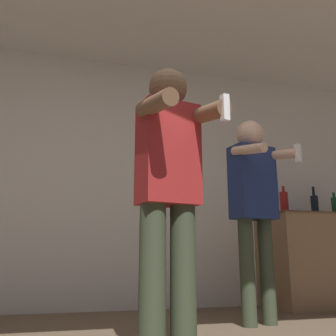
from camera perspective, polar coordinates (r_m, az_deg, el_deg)
wall_back at (r=3.87m, az=-6.69°, el=-1.69°), size 7.00×0.06×2.55m
counter at (r=4.25m, az=22.23°, el=-12.89°), size 1.17×0.66×0.92m
bottle_red_label at (r=4.16m, az=21.43°, el=-5.11°), size 0.08×0.08×0.29m
bottle_tall_gin at (r=4.31m, az=24.07°, el=-5.19°), size 0.07×0.07×0.26m
bottle_dark_rum at (r=3.96m, az=17.28°, el=-4.94°), size 0.08×0.08×0.30m
person_woman_foreground at (r=2.04m, az=0.16°, el=-2.34°), size 0.46×0.51×1.57m
person_man_side at (r=3.06m, az=12.96°, el=-4.10°), size 0.47×0.52×1.60m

